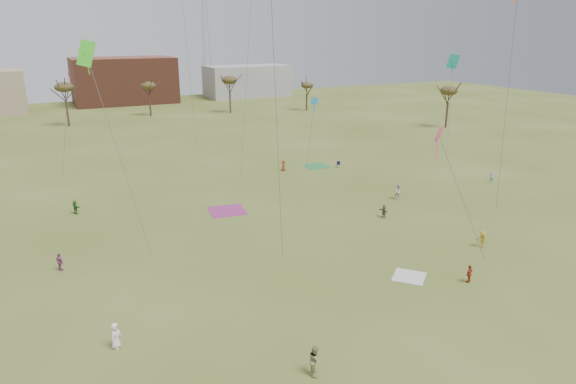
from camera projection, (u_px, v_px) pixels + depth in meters
name	position (u px, v px, depth m)	size (l,w,h in m)	color
ground	(367.00, 315.00, 35.14)	(260.00, 260.00, 0.00)	#485A1C
flyer_near_left	(116.00, 336.00, 31.25)	(0.83, 0.54, 1.69)	white
spectator_fore_a	(469.00, 274.00, 39.50)	(0.85, 0.35, 1.45)	#B02F1E
spectator_fore_b	(315.00, 360.00, 28.82)	(0.88, 0.69, 1.81)	#928B5D
spectator_fore_c	(384.00, 211.00, 53.31)	(1.27, 0.41, 1.37)	brown
flyer_mid_b	(482.00, 239.00, 45.98)	(0.99, 0.57, 1.53)	#B78A22
flyer_mid_c	(491.00, 177.00, 65.80)	(0.51, 0.34, 1.41)	#73A1C0
spectator_mid_d	(60.00, 262.00, 41.45)	(0.89, 0.37, 1.52)	#9E4286
spectator_mid_e	(398.00, 192.00, 59.04)	(0.91, 0.71, 1.86)	silver
flyer_far_a	(75.00, 207.00, 54.38)	(1.40, 0.45, 1.51)	#337326
flyer_far_b	(283.00, 166.00, 71.28)	(0.72, 0.47, 1.48)	maroon
blanket_cream	(409.00, 277.00, 40.60)	(2.42, 2.42, 0.03)	silver
blanket_plum	(227.00, 211.00, 55.49)	(3.81, 3.81, 0.03)	#972E71
blanket_olive	(316.00, 166.00, 73.91)	(3.36, 3.36, 0.03)	#2E8044
camp_chair_right	(338.00, 166.00, 73.16)	(0.74, 0.74, 0.87)	#131234
kites_aloft	(228.00, 6.00, 54.53)	(66.63, 64.38, 26.95)	red
tree_line	(119.00, 94.00, 99.14)	(117.44, 49.32, 8.91)	#3A2B1E
building_brick	(124.00, 80.00, 137.64)	(26.00, 16.00, 12.00)	brown
building_grey	(247.00, 81.00, 151.44)	(24.00, 12.00, 9.00)	gray
radio_tower	(205.00, 29.00, 148.68)	(1.51, 1.72, 41.00)	#9EA3A8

